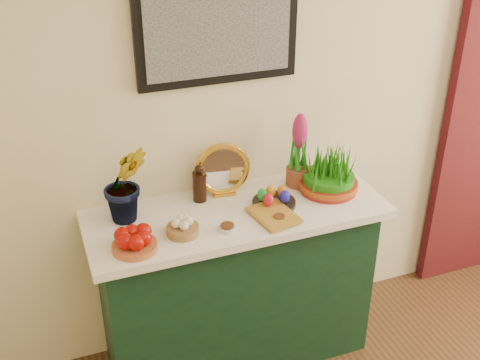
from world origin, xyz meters
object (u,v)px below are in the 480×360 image
(wheatgrass_sabzeh, at_px, (329,172))
(sideboard, at_px, (237,288))
(hyacinth_green, at_px, (125,171))
(mirror, at_px, (223,170))
(book, at_px, (258,220))

(wheatgrass_sabzeh, bearing_deg, sideboard, -178.95)
(sideboard, height_order, hyacinth_green, hyacinth_green)
(sideboard, relative_size, hyacinth_green, 2.67)
(sideboard, relative_size, wheatgrass_sabzeh, 4.52)
(hyacinth_green, relative_size, wheatgrass_sabzeh, 1.69)
(mirror, bearing_deg, wheatgrass_sabzeh, -17.16)
(hyacinth_green, relative_size, mirror, 1.81)
(mirror, distance_m, book, 0.33)
(mirror, bearing_deg, sideboard, -87.25)
(mirror, height_order, wheatgrass_sabzeh, mirror)
(sideboard, distance_m, book, 0.50)
(mirror, relative_size, book, 1.19)
(book, bearing_deg, sideboard, 99.48)
(sideboard, bearing_deg, wheatgrass_sabzeh, 1.05)
(hyacinth_green, distance_m, mirror, 0.49)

